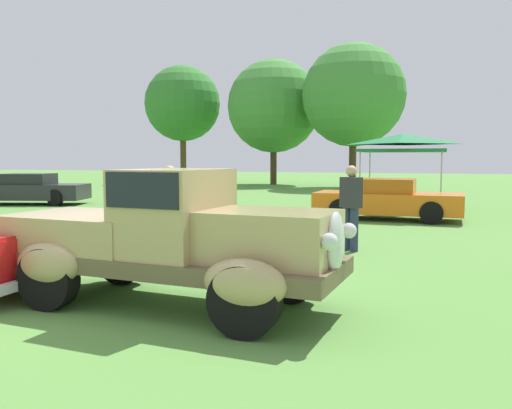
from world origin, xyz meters
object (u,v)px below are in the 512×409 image
(spectator_near_truck, at_px, (351,205))
(spectator_by_row, at_px, (170,206))
(show_car_charcoal, at_px, (31,189))
(show_car_orange, at_px, (386,200))
(canopy_tent_left_field, at_px, (403,142))
(feature_pickup_truck, at_px, (170,237))

(spectator_near_truck, height_order, spectator_by_row, same)
(show_car_charcoal, relative_size, spectator_by_row, 2.65)
(show_car_charcoal, height_order, show_car_orange, same)
(show_car_orange, bearing_deg, canopy_tent_left_field, 87.15)
(show_car_orange, height_order, spectator_by_row, spectator_by_row)
(show_car_orange, bearing_deg, show_car_charcoal, 177.26)
(show_car_charcoal, xyz_separation_m, spectator_by_row, (10.40, -7.71, 0.31))
(show_car_charcoal, distance_m, spectator_near_truck, 15.08)
(feature_pickup_truck, relative_size, show_car_charcoal, 1.01)
(feature_pickup_truck, height_order, spectator_by_row, feature_pickup_truck)
(spectator_by_row, bearing_deg, show_car_charcoal, 143.45)
(spectator_near_truck, bearing_deg, show_car_charcoal, 155.01)
(show_car_charcoal, bearing_deg, feature_pickup_truck, -42.07)
(feature_pickup_truck, xyz_separation_m, spectator_by_row, (-1.79, 3.29, 0.05))
(show_car_orange, relative_size, canopy_tent_left_field, 1.44)
(show_car_charcoal, height_order, canopy_tent_left_field, canopy_tent_left_field)
(spectator_by_row, bearing_deg, show_car_orange, 64.13)
(feature_pickup_truck, relative_size, spectator_by_row, 2.66)
(spectator_by_row, bearing_deg, feature_pickup_truck, -61.49)
(canopy_tent_left_field, bearing_deg, show_car_orange, -92.85)
(feature_pickup_truck, distance_m, show_car_charcoal, 16.41)
(show_car_charcoal, bearing_deg, canopy_tent_left_field, 12.59)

